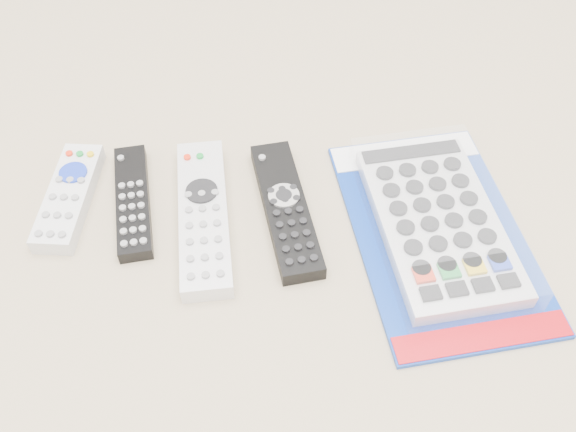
{
  "coord_description": "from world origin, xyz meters",
  "views": [
    {
      "loc": [
        0.03,
        -0.45,
        0.6
      ],
      "look_at": [
        0.04,
        0.03,
        0.01
      ],
      "focal_mm": 40.0,
      "sensor_mm": 36.0,
      "label": 1
    }
  ],
  "objects_px": {
    "remote_small_grey": "(69,196)",
    "remote_slim_black": "(133,201)",
    "jumbo_remote_packaged": "(438,222)",
    "remote_large_black": "(286,209)",
    "remote_silver_dvd": "(204,216)"
  },
  "relations": [
    {
      "from": "remote_small_grey",
      "to": "remote_slim_black",
      "type": "distance_m",
      "value": 0.08
    },
    {
      "from": "remote_small_grey",
      "to": "remote_silver_dvd",
      "type": "xyz_separation_m",
      "value": [
        0.17,
        -0.03,
        0.0
      ]
    },
    {
      "from": "remote_slim_black",
      "to": "remote_silver_dvd",
      "type": "height_order",
      "value": "remote_silver_dvd"
    },
    {
      "from": "remote_slim_black",
      "to": "remote_large_black",
      "type": "height_order",
      "value": "remote_large_black"
    },
    {
      "from": "remote_slim_black",
      "to": "jumbo_remote_packaged",
      "type": "distance_m",
      "value": 0.37
    },
    {
      "from": "remote_small_grey",
      "to": "remote_slim_black",
      "type": "relative_size",
      "value": 0.92
    },
    {
      "from": "remote_small_grey",
      "to": "remote_slim_black",
      "type": "bearing_deg",
      "value": -1.22
    },
    {
      "from": "remote_slim_black",
      "to": "jumbo_remote_packaged",
      "type": "xyz_separation_m",
      "value": [
        0.36,
        -0.05,
        0.01
      ]
    },
    {
      "from": "remote_slim_black",
      "to": "remote_large_black",
      "type": "relative_size",
      "value": 0.84
    },
    {
      "from": "remote_small_grey",
      "to": "remote_silver_dvd",
      "type": "bearing_deg",
      "value": -7.46
    },
    {
      "from": "remote_slim_black",
      "to": "jumbo_remote_packaged",
      "type": "relative_size",
      "value": 0.52
    },
    {
      "from": "remote_large_black",
      "to": "jumbo_remote_packaged",
      "type": "xyz_separation_m",
      "value": [
        0.18,
        -0.03,
        0.01
      ]
    },
    {
      "from": "remote_large_black",
      "to": "remote_silver_dvd",
      "type": "bearing_deg",
      "value": 175.09
    },
    {
      "from": "remote_slim_black",
      "to": "remote_silver_dvd",
      "type": "bearing_deg",
      "value": -26.79
    },
    {
      "from": "remote_slim_black",
      "to": "remote_silver_dvd",
      "type": "distance_m",
      "value": 0.09
    }
  ]
}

